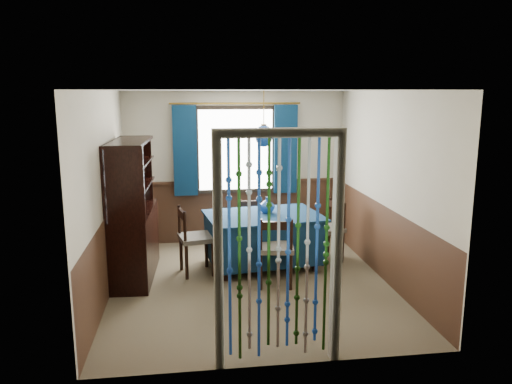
{
  "coord_description": "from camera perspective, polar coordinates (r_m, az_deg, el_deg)",
  "views": [
    {
      "loc": [
        -0.79,
        -6.14,
        2.48
      ],
      "look_at": [
        0.13,
        0.48,
        1.14
      ],
      "focal_mm": 35.0,
      "sensor_mm": 36.0,
      "label": 1
    }
  ],
  "objects": [
    {
      "name": "wall_back",
      "position": [
        8.27,
        -2.36,
        2.82
      ],
      "size": [
        3.6,
        0.0,
        3.6
      ],
      "primitive_type": "plane",
      "rotation": [
        1.57,
        0.0,
        0.0
      ],
      "color": "beige",
      "rests_on": "ground"
    },
    {
      "name": "vase_table",
      "position": [
        7.17,
        1.26,
        -1.56
      ],
      "size": [
        0.26,
        0.26,
        0.21
      ],
      "primitive_type": "imported",
      "rotation": [
        0.0,
        0.0,
        0.35
      ],
      "color": "#154092",
      "rests_on": "dining_table"
    },
    {
      "name": "chair_far",
      "position": [
        7.88,
        -0.55,
        -3.69
      ],
      "size": [
        0.41,
        0.39,
        0.81
      ],
      "rotation": [
        0.0,
        0.0,
        3.12
      ],
      "color": "black",
      "rests_on": "floor"
    },
    {
      "name": "floor",
      "position": [
        6.67,
        -0.57,
        -10.46
      ],
      "size": [
        4.0,
        4.0,
        0.0
      ],
      "primitive_type": "plane",
      "color": "brown",
      "rests_on": "ground"
    },
    {
      "name": "wainscot_left",
      "position": [
        6.53,
        -16.42,
        -6.77
      ],
      "size": [
        0.0,
        4.0,
        4.0
      ],
      "primitive_type": "plane",
      "rotation": [
        1.57,
        0.0,
        1.57
      ],
      "color": "#432819",
      "rests_on": "ground"
    },
    {
      "name": "wall_right",
      "position": [
        6.78,
        14.69,
        0.54
      ],
      "size": [
        0.0,
        4.0,
        4.0
      ],
      "primitive_type": "plane",
      "rotation": [
        1.57,
        0.0,
        -1.57
      ],
      "color": "beige",
      "rests_on": "ground"
    },
    {
      "name": "wainscot_right",
      "position": [
        6.95,
        14.26,
        -5.55
      ],
      "size": [
        0.0,
        4.0,
        4.0
      ],
      "primitive_type": "plane",
      "rotation": [
        1.57,
        0.0,
        -1.57
      ],
      "color": "#432819",
      "rests_on": "ground"
    },
    {
      "name": "wainscot_back",
      "position": [
        8.4,
        -2.31,
        -2.26
      ],
      "size": [
        3.6,
        0.0,
        3.6
      ],
      "primitive_type": "plane",
      "rotation": [
        1.57,
        0.0,
        0.0
      ],
      "color": "#432819",
      "rests_on": "ground"
    },
    {
      "name": "bowl_shelf",
      "position": [
        6.48,
        -13.85,
        0.54
      ],
      "size": [
        0.27,
        0.27,
        0.05
      ],
      "primitive_type": "imported",
      "rotation": [
        0.0,
        0.0,
        0.26
      ],
      "color": "beige",
      "rests_on": "sideboard"
    },
    {
      "name": "chair_right",
      "position": [
        7.5,
        8.22,
        -4.21
      ],
      "size": [
        0.55,
        0.56,
        0.91
      ],
      "rotation": [
        0.0,
        0.0,
        1.89
      ],
      "color": "black",
      "rests_on": "floor"
    },
    {
      "name": "chair_near",
      "position": [
        6.46,
        2.23,
        -6.53
      ],
      "size": [
        0.52,
        0.5,
        0.93
      ],
      "rotation": [
        0.0,
        0.0,
        -0.14
      ],
      "color": "black",
      "rests_on": "floor"
    },
    {
      "name": "ceiling",
      "position": [
        6.19,
        -0.61,
        11.55
      ],
      "size": [
        4.0,
        4.0,
        0.0
      ],
      "primitive_type": "plane",
      "rotation": [
        3.14,
        0.0,
        0.0
      ],
      "color": "silver",
      "rests_on": "ground"
    },
    {
      "name": "wall_left",
      "position": [
        6.34,
        -16.93,
        -0.31
      ],
      "size": [
        0.0,
        4.0,
        4.0
      ],
      "primitive_type": "plane",
      "rotation": [
        1.57,
        0.0,
        1.57
      ],
      "color": "beige",
      "rests_on": "ground"
    },
    {
      "name": "vase_sideboard",
      "position": [
        7.19,
        -13.21,
        -0.69
      ],
      "size": [
        0.17,
        0.17,
        0.16
      ],
      "primitive_type": "imported",
      "rotation": [
        0.0,
        0.0,
        0.07
      ],
      "color": "beige",
      "rests_on": "sideboard"
    },
    {
      "name": "pendant_lamp",
      "position": [
        6.9,
        0.89,
        6.44
      ],
      "size": [
        0.24,
        0.24,
        0.77
      ],
      "color": "olive",
      "rests_on": "ceiling"
    },
    {
      "name": "wainscot_front",
      "position": [
        4.67,
        2.62,
        -13.74
      ],
      "size": [
        3.6,
        0.0,
        3.6
      ],
      "primitive_type": "plane",
      "rotation": [
        -1.57,
        0.0,
        0.0
      ],
      "color": "#432819",
      "rests_on": "ground"
    },
    {
      "name": "dining_table",
      "position": [
        7.17,
        0.85,
        -5.12
      ],
      "size": [
        1.73,
        1.31,
        0.77
      ],
      "rotation": [
        0.0,
        0.0,
        0.14
      ],
      "color": "#0D2845",
      "rests_on": "floor"
    },
    {
      "name": "doorway",
      "position": [
        4.51,
        2.58,
        -7.16
      ],
      "size": [
        1.16,
        0.12,
        2.18
      ],
      "primitive_type": null,
      "color": "silver",
      "rests_on": "ground"
    },
    {
      "name": "wall_front",
      "position": [
        4.39,
        2.75,
        -4.93
      ],
      "size": [
        3.6,
        0.0,
        3.6
      ],
      "primitive_type": "plane",
      "rotation": [
        -1.57,
        0.0,
        0.0
      ],
      "color": "beige",
      "rests_on": "ground"
    },
    {
      "name": "chair_left",
      "position": [
        6.93,
        -7.08,
        -5.31
      ],
      "size": [
        0.53,
        0.55,
        0.94
      ],
      "rotation": [
        0.0,
        0.0,
        -1.37
      ],
      "color": "black",
      "rests_on": "floor"
    },
    {
      "name": "window",
      "position": [
        8.18,
        -2.34,
        4.84
      ],
      "size": [
        1.32,
        0.12,
        1.42
      ],
      "primitive_type": "cube",
      "color": "black",
      "rests_on": "wall_back"
    },
    {
      "name": "sideboard",
      "position": [
        6.93,
        -13.84,
        -4.39
      ],
      "size": [
        0.56,
        1.45,
        1.86
      ],
      "rotation": [
        0.0,
        0.0,
        -0.04
      ],
      "color": "black",
      "rests_on": "floor"
    }
  ]
}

